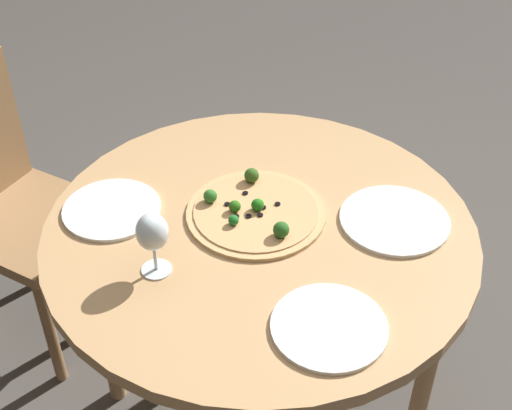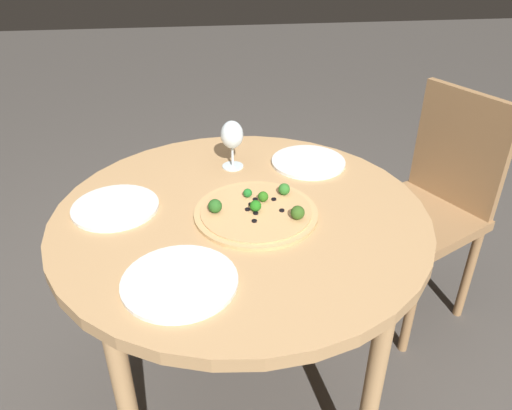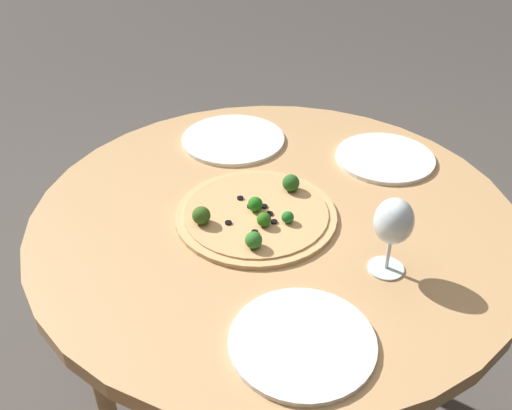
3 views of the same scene
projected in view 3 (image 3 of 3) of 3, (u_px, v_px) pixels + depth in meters
dining_table at (274, 241)px, 1.25m from camera, size 1.03×1.03×0.77m
pizza at (256, 214)px, 1.18m from camera, size 0.34×0.34×0.05m
wine_glass at (393, 224)px, 1.00m from camera, size 0.07×0.07×0.16m
plate_near at (385, 158)px, 1.38m from camera, size 0.24×0.24×0.01m
plate_far at (302, 342)px, 0.91m from camera, size 0.24×0.24×0.01m
plate_side at (233, 139)px, 1.45m from camera, size 0.26×0.26×0.01m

